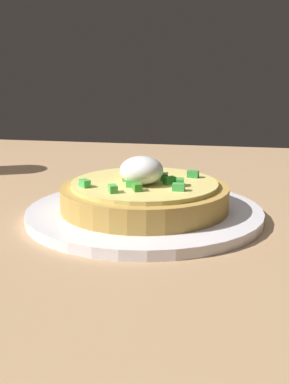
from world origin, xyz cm
name	(u,v)px	position (x,y,z in cm)	size (l,w,h in cm)	color
dining_table	(102,226)	(0.00, 0.00, 1.60)	(97.59, 69.75, 3.19)	tan
plate	(144,214)	(-1.27, -5.37, 3.76)	(26.75, 26.75, 1.14)	white
pizza	(144,194)	(-1.33, -5.36, 6.06)	(18.90, 18.90, 6.24)	#B78D40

